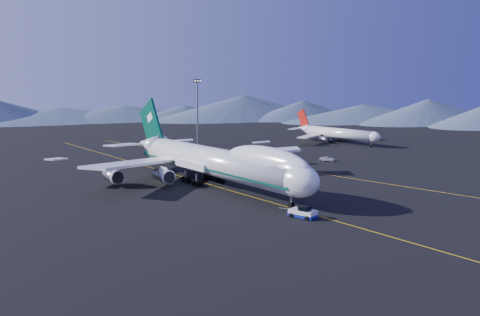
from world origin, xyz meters
TOP-DOWN VIEW (x-y plane):
  - ground at (0.00, 0.00)m, footprint 500.00×500.00m
  - taxiway_line_main at (0.00, 0.00)m, footprint 0.25×220.00m
  - taxiway_line_side at (30.00, 10.00)m, footprint 28.08×198.09m
  - mountain_ridge at (124.84, 10.92)m, footprint 374.91×567.11m
  - boeing_747 at (0.00, 0.03)m, footprint 59.62×72.43m
  - pushback_tug at (-3.00, -33.06)m, footprint 3.79×5.45m
  - second_jet at (87.06, 47.44)m, footprint 39.51×44.63m
  - service_van at (49.00, 13.35)m, footprint 4.66×5.06m
  - floodlight_mast at (38.10, 71.27)m, footprint 3.06×2.29m

SIDE VIEW (x-z plane):
  - ground at x=0.00m, z-range 0.00..0.00m
  - taxiway_line_main at x=0.00m, z-range 0.01..0.01m
  - taxiway_line_side at x=30.00m, z-range 0.01..0.01m
  - service_van at x=49.00m, z-range 0.00..1.31m
  - pushback_tug at x=-3.00m, z-range -0.40..1.77m
  - second_jet at x=87.06m, z-range -2.51..10.19m
  - boeing_747 at x=0.00m, z-range -3.87..15.50m
  - mountain_ridge at x=124.84m, z-range 0.00..12.00m
  - floodlight_mast at x=38.10m, z-range 0.17..24.91m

